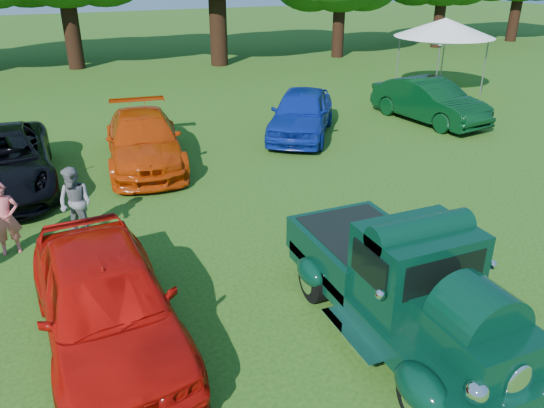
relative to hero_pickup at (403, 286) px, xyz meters
name	(u,v)px	position (x,y,z in m)	size (l,w,h in m)	color
ground	(267,333)	(-1.95, 0.77, -0.83)	(120.00, 120.00, 0.00)	#224911
hero_pickup	(403,286)	(0.00, 0.00, 0.00)	(2.29, 4.92, 1.92)	black
red_convertible	(106,300)	(-4.25, 1.46, -0.03)	(1.89, 4.69, 1.60)	#B40C07
back_car_black	(0,161)	(-5.94, 8.78, -0.08)	(2.50, 5.43, 1.51)	black
back_car_orange	(144,140)	(-2.23, 9.20, -0.11)	(2.03, 4.99, 1.45)	#B93406
back_car_blue	(301,113)	(3.10, 9.93, -0.06)	(1.83, 4.55, 1.55)	navy
back_car_green	(429,101)	(8.11, 9.66, -0.08)	(1.60, 4.58, 1.51)	black
spectator_pink	(5,219)	(-5.71, 5.15, -0.08)	(0.55, 0.36, 1.51)	#DF5B60
spectator_grey	(75,203)	(-4.38, 5.32, -0.05)	(0.76, 0.59, 1.56)	slate
canopy_tent	(445,28)	(11.49, 13.32, 1.91)	(4.35, 4.35, 3.16)	white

